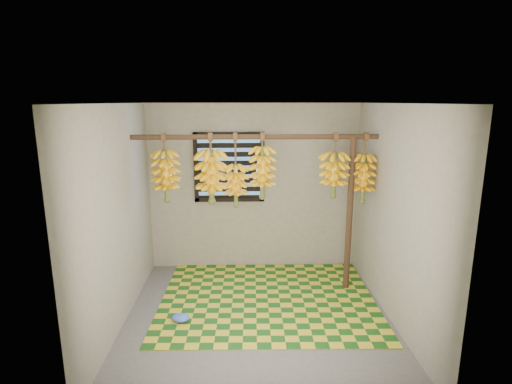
{
  "coord_description": "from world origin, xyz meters",
  "views": [
    {
      "loc": [
        -0.17,
        -4.14,
        2.42
      ],
      "look_at": [
        0.0,
        0.55,
        1.35
      ],
      "focal_mm": 28.0,
      "sensor_mm": 36.0,
      "label": 1
    }
  ],
  "objects_px": {
    "banana_bunch_c": "(236,185)",
    "banana_bunch_d": "(262,173)",
    "plastic_bag": "(181,318)",
    "banana_bunch_b": "(211,177)",
    "banana_bunch_a": "(166,176)",
    "woven_mat": "(268,299)",
    "banana_bunch_e": "(334,175)",
    "banana_bunch_f": "(363,178)",
    "support_post": "(350,215)"
  },
  "relations": [
    {
      "from": "support_post",
      "to": "banana_bunch_d",
      "type": "relative_size",
      "value": 2.45
    },
    {
      "from": "banana_bunch_b",
      "to": "banana_bunch_c",
      "type": "relative_size",
      "value": 0.95
    },
    {
      "from": "plastic_bag",
      "to": "banana_bunch_a",
      "type": "xyz_separation_m",
      "value": [
        -0.23,
        0.78,
        1.47
      ]
    },
    {
      "from": "banana_bunch_c",
      "to": "banana_bunch_e",
      "type": "distance_m",
      "value": 1.23
    },
    {
      "from": "support_post",
      "to": "banana_bunch_d",
      "type": "xyz_separation_m",
      "value": [
        -1.12,
        0.0,
        0.56
      ]
    },
    {
      "from": "support_post",
      "to": "woven_mat",
      "type": "height_order",
      "value": "support_post"
    },
    {
      "from": "support_post",
      "to": "woven_mat",
      "type": "bearing_deg",
      "value": -165.44
    },
    {
      "from": "banana_bunch_c",
      "to": "banana_bunch_f",
      "type": "height_order",
      "value": "same"
    },
    {
      "from": "banana_bunch_b",
      "to": "support_post",
      "type": "bearing_deg",
      "value": 0.0
    },
    {
      "from": "support_post",
      "to": "banana_bunch_f",
      "type": "height_order",
      "value": "banana_bunch_f"
    },
    {
      "from": "woven_mat",
      "to": "banana_bunch_c",
      "type": "bearing_deg",
      "value": 144.68
    },
    {
      "from": "plastic_bag",
      "to": "banana_bunch_d",
      "type": "xyz_separation_m",
      "value": [
        0.95,
        0.78,
        1.51
      ]
    },
    {
      "from": "banana_bunch_d",
      "to": "banana_bunch_e",
      "type": "relative_size",
      "value": 1.01
    },
    {
      "from": "banana_bunch_b",
      "to": "plastic_bag",
      "type": "bearing_deg",
      "value": -112.56
    },
    {
      "from": "banana_bunch_c",
      "to": "banana_bunch_f",
      "type": "xyz_separation_m",
      "value": [
        1.6,
        0.0,
        0.08
      ]
    },
    {
      "from": "woven_mat",
      "to": "banana_bunch_a",
      "type": "bearing_deg",
      "value": 167.54
    },
    {
      "from": "banana_bunch_c",
      "to": "banana_bunch_f",
      "type": "relative_size",
      "value": 1.04
    },
    {
      "from": "plastic_bag",
      "to": "banana_bunch_c",
      "type": "bearing_deg",
      "value": 51.28
    },
    {
      "from": "banana_bunch_c",
      "to": "support_post",
      "type": "bearing_deg",
      "value": 0.0
    },
    {
      "from": "plastic_bag",
      "to": "banana_bunch_e",
      "type": "relative_size",
      "value": 0.26
    },
    {
      "from": "banana_bunch_b",
      "to": "banana_bunch_f",
      "type": "relative_size",
      "value": 0.99
    },
    {
      "from": "banana_bunch_a",
      "to": "plastic_bag",
      "type": "bearing_deg",
      "value": -73.28
    },
    {
      "from": "banana_bunch_a",
      "to": "banana_bunch_b",
      "type": "relative_size",
      "value": 0.98
    },
    {
      "from": "banana_bunch_a",
      "to": "banana_bunch_c",
      "type": "xyz_separation_m",
      "value": [
        0.86,
        0.0,
        -0.12
      ]
    },
    {
      "from": "woven_mat",
      "to": "banana_bunch_c",
      "type": "relative_size",
      "value": 2.88
    },
    {
      "from": "plastic_bag",
      "to": "banana_bunch_c",
      "type": "relative_size",
      "value": 0.23
    },
    {
      "from": "woven_mat",
      "to": "banana_bunch_f",
      "type": "relative_size",
      "value": 2.99
    },
    {
      "from": "banana_bunch_f",
      "to": "plastic_bag",
      "type": "bearing_deg",
      "value": -160.71
    },
    {
      "from": "woven_mat",
      "to": "banana_bunch_b",
      "type": "height_order",
      "value": "banana_bunch_b"
    },
    {
      "from": "banana_bunch_e",
      "to": "banana_bunch_c",
      "type": "bearing_deg",
      "value": -180.0
    },
    {
      "from": "banana_bunch_a",
      "to": "banana_bunch_d",
      "type": "relative_size",
      "value": 1.04
    },
    {
      "from": "woven_mat",
      "to": "banana_bunch_e",
      "type": "bearing_deg",
      "value": 18.21
    },
    {
      "from": "support_post",
      "to": "woven_mat",
      "type": "distance_m",
      "value": 1.48
    },
    {
      "from": "plastic_bag",
      "to": "banana_bunch_b",
      "type": "relative_size",
      "value": 0.24
    },
    {
      "from": "banana_bunch_b",
      "to": "banana_bunch_d",
      "type": "distance_m",
      "value": 0.63
    },
    {
      "from": "woven_mat",
      "to": "banana_bunch_e",
      "type": "xyz_separation_m",
      "value": [
        0.83,
        0.27,
        1.52
      ]
    },
    {
      "from": "banana_bunch_b",
      "to": "banana_bunch_c",
      "type": "bearing_deg",
      "value": 0.0
    },
    {
      "from": "woven_mat",
      "to": "banana_bunch_b",
      "type": "relative_size",
      "value": 3.03
    },
    {
      "from": "support_post",
      "to": "banana_bunch_a",
      "type": "bearing_deg",
      "value": 180.0
    },
    {
      "from": "banana_bunch_c",
      "to": "banana_bunch_d",
      "type": "bearing_deg",
      "value": 0.0
    },
    {
      "from": "banana_bunch_b",
      "to": "banana_bunch_a",
      "type": "bearing_deg",
      "value": 180.0
    },
    {
      "from": "support_post",
      "to": "banana_bunch_f",
      "type": "xyz_separation_m",
      "value": [
        0.15,
        0.0,
        0.48
      ]
    },
    {
      "from": "plastic_bag",
      "to": "banana_bunch_b",
      "type": "bearing_deg",
      "value": 67.44
    },
    {
      "from": "plastic_bag",
      "to": "banana_bunch_a",
      "type": "height_order",
      "value": "banana_bunch_a"
    },
    {
      "from": "banana_bunch_e",
      "to": "plastic_bag",
      "type": "bearing_deg",
      "value": -157.18
    },
    {
      "from": "plastic_bag",
      "to": "banana_bunch_e",
      "type": "xyz_separation_m",
      "value": [
        1.85,
        0.78,
        1.47
      ]
    },
    {
      "from": "banana_bunch_a",
      "to": "woven_mat",
      "type": "bearing_deg",
      "value": -12.46
    },
    {
      "from": "support_post",
      "to": "banana_bunch_d",
      "type": "height_order",
      "value": "banana_bunch_d"
    },
    {
      "from": "support_post",
      "to": "banana_bunch_d",
      "type": "bearing_deg",
      "value": 180.0
    },
    {
      "from": "banana_bunch_c",
      "to": "woven_mat",
      "type": "bearing_deg",
      "value": -35.32
    }
  ]
}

